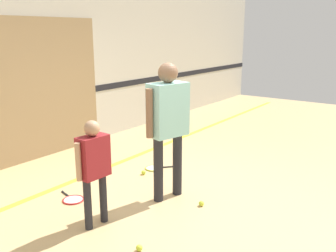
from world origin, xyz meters
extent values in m
plane|color=tan|center=(0.00, 0.00, 0.00)|extent=(16.00, 16.00, 0.00)
cube|color=beige|center=(0.00, 2.94, 1.60)|extent=(16.00, 0.06, 3.20)
cube|color=black|center=(0.00, 2.91, 1.02)|extent=(16.00, 0.01, 0.12)
cube|color=#9E7F56|center=(0.12, 2.88, 1.18)|extent=(2.28, 0.05, 2.35)
cube|color=yellow|center=(0.00, 1.58, 0.00)|extent=(14.40, 0.10, 0.01)
cylinder|color=#232328|center=(-0.22, 0.19, 0.42)|extent=(0.12, 0.12, 0.84)
cylinder|color=#232328|center=(0.09, 0.11, 0.42)|extent=(0.12, 0.12, 0.84)
cube|color=#99D8D1|center=(-0.07, 0.15, 1.18)|extent=(0.54, 0.38, 0.67)
sphere|color=brown|center=(-0.07, 0.15, 1.63)|extent=(0.25, 0.25, 0.25)
cylinder|color=brown|center=(-0.35, 0.22, 1.17)|extent=(0.09, 0.09, 0.60)
cylinder|color=brown|center=(0.21, 0.08, 1.17)|extent=(0.09, 0.09, 0.60)
cylinder|color=#232328|center=(-1.24, 0.38, 0.29)|extent=(0.08, 0.08, 0.58)
cylinder|color=#232328|center=(-1.02, 0.37, 0.29)|extent=(0.08, 0.08, 0.58)
cube|color=maroon|center=(-1.13, 0.37, 0.81)|extent=(0.35, 0.21, 0.46)
sphere|color=tan|center=(-1.13, 0.37, 1.13)|extent=(0.17, 0.17, 0.17)
cylinder|color=tan|center=(-1.33, 0.39, 0.81)|extent=(0.06, 0.06, 0.41)
cylinder|color=tan|center=(-0.93, 0.36, 0.81)|extent=(0.06, 0.06, 0.41)
torus|color=#C6D838|center=(0.64, 0.95, 0.01)|extent=(0.39, 0.39, 0.02)
cylinder|color=silver|center=(0.64, 0.95, 0.01)|extent=(0.24, 0.24, 0.01)
cylinder|color=black|center=(0.81, 0.80, 0.01)|extent=(0.16, 0.15, 0.02)
sphere|color=black|center=(0.88, 0.73, 0.01)|extent=(0.03, 0.03, 0.03)
torus|color=red|center=(-0.87, 1.08, 0.01)|extent=(0.34, 0.34, 0.02)
cylinder|color=silver|center=(-0.87, 1.08, 0.01)|extent=(0.24, 0.24, 0.01)
cylinder|color=black|center=(-0.82, 1.30, 0.01)|extent=(0.07, 0.19, 0.02)
sphere|color=black|center=(-0.80, 1.39, 0.01)|extent=(0.03, 0.03, 0.03)
sphere|color=#CCE038|center=(-0.04, -0.34, 0.03)|extent=(0.07, 0.07, 0.07)
sphere|color=#CCE038|center=(0.35, 0.92, 0.03)|extent=(0.07, 0.07, 0.07)
sphere|color=#CCE038|center=(-1.25, -0.35, 0.03)|extent=(0.07, 0.07, 0.07)
camera|label=1|loc=(-3.75, -2.52, 2.13)|focal=40.00mm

